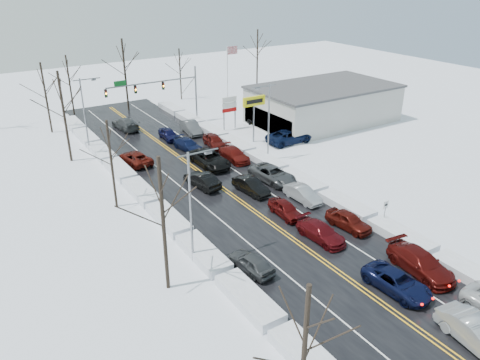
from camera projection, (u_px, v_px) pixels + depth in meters
ground at (255, 212)px, 43.39m from camera, size 160.00×160.00×0.00m
road_surface at (244, 203)px, 44.92m from camera, size 14.00×84.00×0.01m
snow_bank_left at (171, 225)px, 41.23m from camera, size 1.94×72.00×0.76m
snow_bank_right at (305, 186)px, 48.62m from camera, size 1.94×72.00×0.76m
traffic_signal_mast at (163, 88)px, 64.31m from camera, size 13.28×0.39×8.00m
tires_plus_sign at (254, 104)px, 58.71m from camera, size 3.20×0.34×6.00m
used_vehicles_sign at (229, 106)px, 64.03m from camera, size 2.20×0.22×4.65m
speed_limit_sign at (385, 208)px, 40.54m from camera, size 0.55×0.09×2.35m
flagpole at (228, 73)px, 71.37m from camera, size 1.87×1.20×10.00m
dealership_building at (323, 104)px, 67.77m from camera, size 20.40×12.40×5.30m
streetlight_ne at (267, 116)px, 52.90m from camera, size 3.20×0.25×9.00m
streetlight_sw at (193, 199)px, 34.07m from camera, size 3.20×0.25×9.00m
streetlight_nw at (85, 109)px, 55.61m from camera, size 3.20×0.25×9.00m
tree_left_a at (305, 336)px, 20.05m from camera, size 3.60×3.60×9.00m
tree_left_b at (162, 200)px, 30.28m from camera, size 4.00×4.00×10.00m
tree_left_c at (110, 148)px, 41.97m from camera, size 3.40×3.40×8.50m
tree_left_d at (62, 99)px, 51.82m from camera, size 4.20×4.20×10.50m
tree_left_e at (44, 84)px, 61.53m from camera, size 3.80×3.80×9.50m
tree_far_b at (68, 74)px, 69.39m from camera, size 3.60×3.60×9.00m
tree_far_c at (124, 61)px, 71.16m from camera, size 4.40×4.40×11.00m
tree_far_d at (180, 64)px, 77.89m from camera, size 3.40×3.40×8.50m
tree_far_e at (257, 47)px, 85.47m from camera, size 4.20×4.20×10.50m
queued_car_1 at (475, 345)px, 28.10m from camera, size 2.46×5.40×1.72m
queued_car_2 at (396, 290)px, 32.87m from camera, size 2.59×5.16×1.40m
queued_car_3 at (320, 239)px, 39.04m from camera, size 2.21×4.89×1.39m
queued_car_4 at (285, 216)px, 42.73m from camera, size 1.86×4.18×1.40m
queued_car_5 at (251, 193)px, 47.11m from camera, size 2.00×4.65×1.49m
queued_car_6 at (210, 166)px, 53.44m from camera, size 2.92×6.18×1.71m
queued_car_7 at (188, 150)px, 58.02m from camera, size 2.46×4.97×1.39m
queued_car_8 at (169, 139)px, 61.59m from camera, size 1.89×4.32×1.45m
queued_car_11 at (419, 272)px, 34.86m from camera, size 2.89×5.86×1.64m
queued_car_12 at (348, 228)px, 40.73m from camera, size 2.19×4.49×1.47m
queued_car_13 at (302, 200)px, 45.52m from camera, size 1.64×4.37×1.43m
queued_car_14 at (272, 181)px, 49.61m from camera, size 3.24×5.99×1.60m
queued_car_15 at (234, 160)px, 55.07m from camera, size 2.15×5.06×1.45m
queued_car_16 at (215, 147)px, 59.12m from camera, size 2.40×4.76×1.56m
queued_car_17 at (192, 133)px, 63.92m from camera, size 2.31×5.14×1.64m
oncoming_car_0 at (202, 187)px, 48.35m from camera, size 2.26×4.87×1.55m
oncoming_car_1 at (136, 164)px, 54.05m from camera, size 2.94×5.30×1.40m
oncoming_car_2 at (126, 129)px, 65.52m from camera, size 2.68×5.75×1.63m
oncoming_car_3 at (251, 270)px, 35.06m from camera, size 2.11×4.30×1.41m
parked_car_0 at (289, 143)px, 60.45m from camera, size 6.29×3.04×1.72m
parked_car_1 at (297, 135)px, 63.22m from camera, size 2.40×5.56×1.60m
parked_car_2 at (261, 127)px, 66.55m from camera, size 2.31×5.06×1.68m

